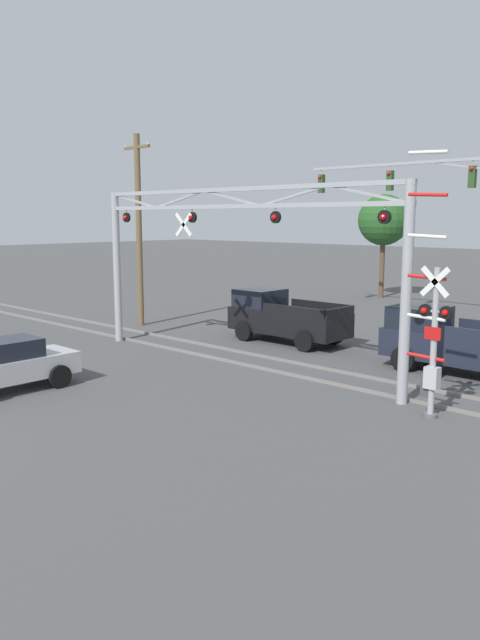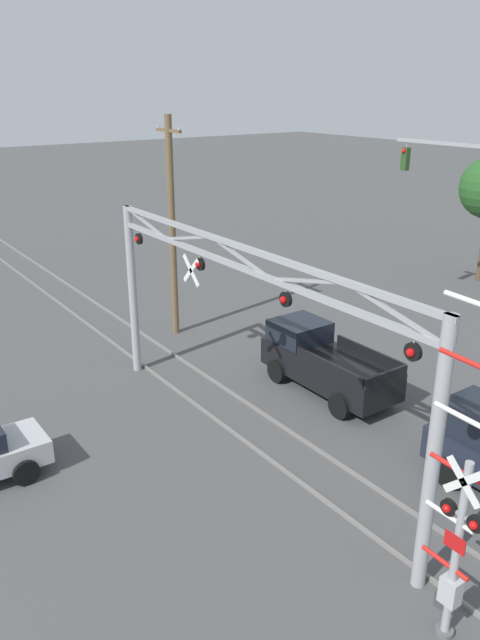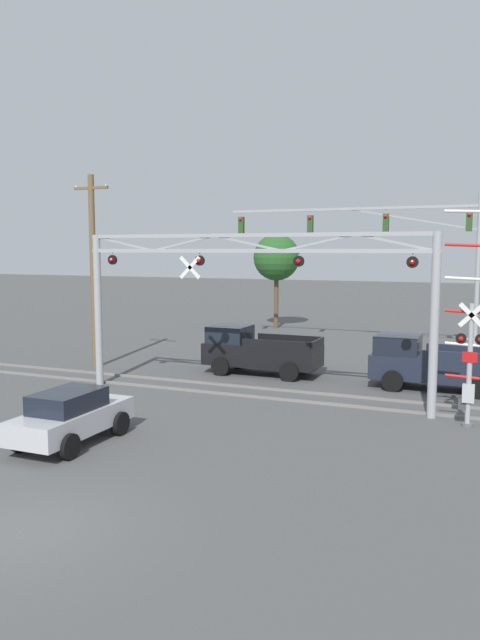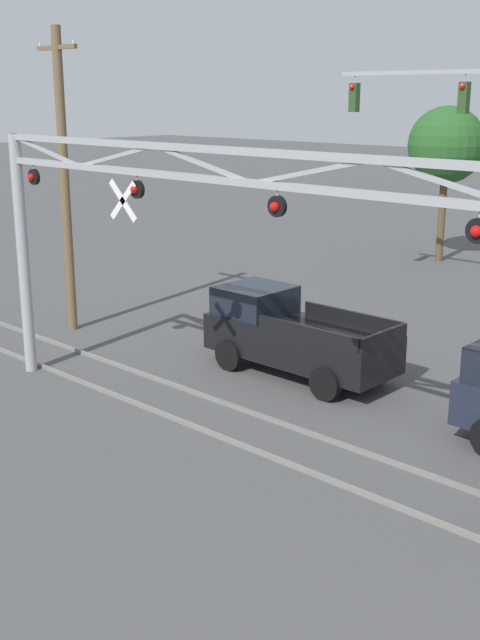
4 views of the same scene
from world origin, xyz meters
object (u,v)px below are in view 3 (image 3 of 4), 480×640
object	(u,v)px
traffic_signal_span	(404,242)
pickup_truck_lead	(257,351)
sedan_waiting	(71,416)
background_tree_beyond_span	(276,258)
utility_pole_left	(93,269)
pickup_truck_following	(431,364)
crossing_signal_mast	(468,358)
crossing_gantry	(247,289)

from	to	relation	value
traffic_signal_span	pickup_truck_lead	world-z (taller)	traffic_signal_span
sedan_waiting	background_tree_beyond_span	size ratio (longest dim) A/B	0.60
utility_pole_left	background_tree_beyond_span	world-z (taller)	utility_pole_left
pickup_truck_following	sedan_waiting	distance (m)	14.18
crossing_signal_mast	traffic_signal_span	world-z (taller)	traffic_signal_span
background_tree_beyond_span	crossing_signal_mast	bearing A→B (deg)	-56.73
crossing_signal_mast	pickup_truck_lead	distance (m)	10.47
utility_pole_left	background_tree_beyond_span	xyz separation A→B (m)	(2.87, 17.23, 0.34)
crossing_signal_mast	background_tree_beyond_span	bearing A→B (deg)	123.27
crossing_gantry	pickup_truck_following	distance (m)	8.07
sedan_waiting	utility_pole_left	xyz separation A→B (m)	(-6.31, 9.88, 3.79)
crossing_gantry	background_tree_beyond_span	bearing A→B (deg)	106.66
pickup_truck_lead	pickup_truck_following	world-z (taller)	same
crossing_gantry	utility_pole_left	bearing A→B (deg)	161.21
crossing_gantry	pickup_truck_following	bearing A→B (deg)	35.60
traffic_signal_span	crossing_signal_mast	bearing A→B (deg)	-73.48
background_tree_beyond_span	utility_pole_left	bearing A→B (deg)	-99.44
crossing_signal_mast	pickup_truck_following	world-z (taller)	crossing_signal_mast
crossing_signal_mast	traffic_signal_span	distance (m)	14.55
traffic_signal_span	background_tree_beyond_span	distance (m)	12.25
pickup_truck_following	pickup_truck_lead	bearing A→B (deg)	178.39
crossing_gantry	pickup_truck_following	world-z (taller)	crossing_gantry
pickup_truck_lead	utility_pole_left	size ratio (longest dim) A/B	0.57
pickup_truck_following	utility_pole_left	size ratio (longest dim) A/B	0.58
traffic_signal_span	utility_pole_left	bearing A→B (deg)	-141.99
crossing_gantry	sedan_waiting	xyz separation A→B (m)	(-2.62, -6.84, -3.26)
crossing_gantry	crossing_signal_mast	world-z (taller)	crossing_signal_mast
sedan_waiting	background_tree_beyond_span	bearing A→B (deg)	97.25
traffic_signal_span	pickup_truck_following	bearing A→B (deg)	-73.99
traffic_signal_span	utility_pole_left	size ratio (longest dim) A/B	1.53
crossing_signal_mast	pickup_truck_lead	size ratio (longest dim) A/B	1.32
pickup_truck_following	utility_pole_left	world-z (taller)	utility_pole_left
crossing_signal_mast	pickup_truck_following	size ratio (longest dim) A/B	1.31
pickup_truck_lead	pickup_truck_following	bearing A→B (deg)	-1.61
pickup_truck_lead	crossing_gantry	bearing A→B (deg)	-73.07
traffic_signal_span	background_tree_beyond_span	world-z (taller)	traffic_signal_span
sedan_waiting	pickup_truck_following	bearing A→B (deg)	52.15
traffic_signal_span	sedan_waiting	size ratio (longest dim) A/B	3.43
background_tree_beyond_span	crossing_gantry	bearing A→B (deg)	-73.34
sedan_waiting	utility_pole_left	distance (m)	12.32
traffic_signal_span	utility_pole_left	world-z (taller)	utility_pole_left
crossing_gantry	background_tree_beyond_span	world-z (taller)	background_tree_beyond_span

